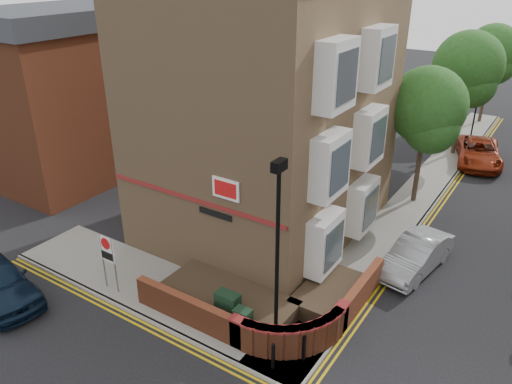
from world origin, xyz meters
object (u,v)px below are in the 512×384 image
at_px(silver_car_near, 416,255).
at_px(lamppost, 277,260).
at_px(zone_sign, 107,254).
at_px(utility_cabinet_large, 228,308).

bearing_deg(silver_car_near, lamppost, -99.29).
bearing_deg(lamppost, zone_sign, -173.93).
distance_m(lamppost, utility_cabinet_large, 3.24).
xyz_separation_m(lamppost, zone_sign, (-6.60, -0.70, -1.70)).
xyz_separation_m(lamppost, silver_car_near, (2.28, 6.83, -2.67)).
xyz_separation_m(utility_cabinet_large, zone_sign, (-4.70, -0.80, 0.92)).
height_order(lamppost, utility_cabinet_large, lamppost).
bearing_deg(lamppost, utility_cabinet_large, 176.99).
bearing_deg(silver_car_near, utility_cabinet_large, -112.67).
height_order(lamppost, zone_sign, lamppost).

